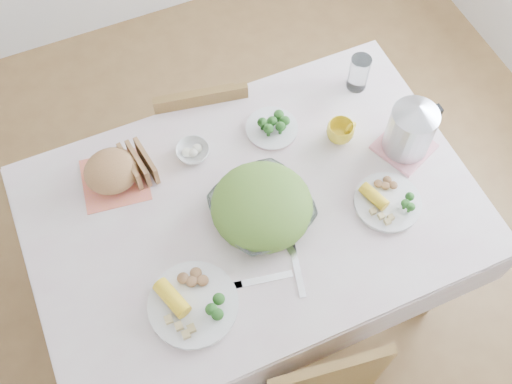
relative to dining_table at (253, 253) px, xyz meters
name	(u,v)px	position (x,y,z in m)	size (l,w,h in m)	color
floor	(254,286)	(0.00, 0.00, -0.38)	(3.60, 3.60, 0.00)	brown
dining_table	(253,253)	(0.00, 0.00, 0.00)	(1.40, 0.90, 0.75)	brown
tablecloth	(253,208)	(0.00, 0.00, 0.38)	(1.50, 1.00, 0.01)	beige
chair_far	(200,116)	(0.03, 0.65, 0.09)	(0.37, 0.37, 0.82)	brown
salad_bowl	(262,210)	(0.01, -0.04, 0.43)	(0.32, 0.32, 0.08)	white
dinner_plate_left	(193,305)	(-0.31, -0.24, 0.40)	(0.28, 0.28, 0.02)	white
dinner_plate_right	(388,202)	(0.42, -0.17, 0.40)	(0.23, 0.23, 0.02)	white
broccoli_plate	(272,128)	(0.19, 0.26, 0.40)	(0.19, 0.19, 0.02)	beige
napkin	(115,180)	(-0.40, 0.29, 0.39)	(0.22, 0.22, 0.00)	#E67054
bread_loaf	(112,171)	(-0.40, 0.29, 0.45)	(0.19, 0.18, 0.11)	olive
fruit_bowl	(193,152)	(-0.11, 0.28, 0.41)	(0.12, 0.12, 0.04)	white
yellow_mug	(340,132)	(0.40, 0.14, 0.43)	(0.10, 0.10, 0.08)	yellow
glass_tumbler	(358,74)	(0.57, 0.32, 0.45)	(0.08, 0.08, 0.15)	white
pink_tray	(404,147)	(0.59, 0.01, 0.40)	(0.18, 0.18, 0.01)	pink
electric_kettle	(411,128)	(0.59, 0.01, 0.51)	(0.16, 0.16, 0.23)	#B2B5BA
fork_left	(278,230)	(0.04, -0.11, 0.39)	(0.02, 0.20, 0.00)	silver
fork_right	(298,271)	(0.04, -0.27, 0.39)	(0.02, 0.18, 0.00)	silver
knife	(263,280)	(-0.08, -0.25, 0.39)	(0.02, 0.19, 0.00)	silver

